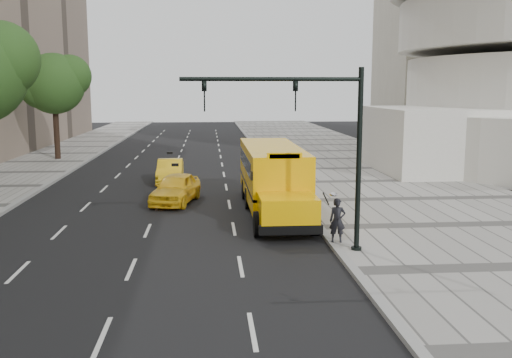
{
  "coord_description": "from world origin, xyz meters",
  "views": [
    {
      "loc": [
        1.53,
        -27.76,
        5.71
      ],
      "look_at": [
        3.5,
        -4.0,
        1.9
      ],
      "focal_mm": 40.0,
      "sensor_mm": 36.0,
      "label": 1
    }
  ],
  "objects": [
    {
      "name": "sidewalk_museum",
      "position": [
        12.0,
        0.0,
        0.07
      ],
      "size": [
        12.0,
        140.0,
        0.15
      ],
      "primitive_type": "cube",
      "color": "#999691",
      "rests_on": "ground"
    },
    {
      "name": "ground",
      "position": [
        0.0,
        0.0,
        0.0
      ],
      "size": [
        140.0,
        140.0,
        0.0
      ],
      "primitive_type": "plane",
      "color": "black",
      "rests_on": "ground"
    },
    {
      "name": "school_bus",
      "position": [
        4.5,
        -1.42,
        1.76
      ],
      "size": [
        2.96,
        11.56,
        3.19
      ],
      "color": "#FFB500",
      "rests_on": "ground"
    },
    {
      "name": "pedestrian",
      "position": [
        6.15,
        -7.87,
        0.96
      ],
      "size": [
        0.63,
        0.46,
        1.61
      ],
      "primitive_type": "imported",
      "rotation": [
        0.0,
        0.0,
        -0.13
      ],
      "color": "black",
      "rests_on": "sidewalk_museum"
    },
    {
      "name": "curb_far",
      "position": [
        -8.0,
        0.0,
        0.07
      ],
      "size": [
        0.3,
        140.0,
        0.15
      ],
      "primitive_type": "cube",
      "color": "gray",
      "rests_on": "ground"
    },
    {
      "name": "taxi_far",
      "position": [
        -0.85,
        7.02,
        0.7
      ],
      "size": [
        1.55,
        4.29,
        1.41
      ],
      "primitive_type": "imported",
      "rotation": [
        0.0,
        0.0,
        0.01
      ],
      "color": "yellow",
      "rests_on": "ground"
    },
    {
      "name": "tree_c",
      "position": [
        -10.41,
        18.55,
        6.1
      ],
      "size": [
        5.34,
        4.75,
        8.43
      ],
      "color": "black",
      "rests_on": "ground"
    },
    {
      "name": "traffic_signal",
      "position": [
        5.19,
        -8.91,
        4.09
      ],
      "size": [
        6.18,
        0.36,
        6.4
      ],
      "color": "black",
      "rests_on": "ground"
    },
    {
      "name": "taxi_near",
      "position": [
        -0.16,
        0.55,
        0.75
      ],
      "size": [
        2.73,
        4.7,
        1.5
      ],
      "primitive_type": "imported",
      "rotation": [
        0.0,
        0.0,
        -0.23
      ],
      "color": "yellow",
      "rests_on": "ground"
    },
    {
      "name": "curb_museum",
      "position": [
        6.0,
        0.0,
        0.07
      ],
      "size": [
        0.3,
        140.0,
        0.15
      ],
      "primitive_type": "cube",
      "color": "gray",
      "rests_on": "ground"
    }
  ]
}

